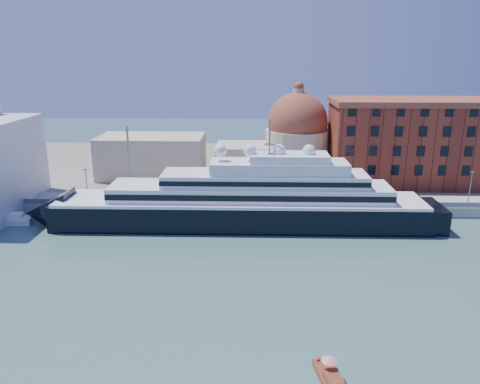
{
  "coord_description": "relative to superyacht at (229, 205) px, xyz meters",
  "views": [
    {
      "loc": [
        9.39,
        -74.82,
        36.78
      ],
      "look_at": [
        6.81,
        18.0,
        9.22
      ],
      "focal_mm": 35.0,
      "sensor_mm": 36.0,
      "label": 1
    }
  ],
  "objects": [
    {
      "name": "lamp_posts",
      "position": [
        -16.81,
        9.27,
        5.09
      ],
      "size": [
        120.8,
        2.4,
        18.0
      ],
      "color": "slate",
      "rests_on": "quay"
    },
    {
      "name": "superyacht",
      "position": [
        0.0,
        0.0,
        0.0
      ],
      "size": [
        92.15,
        12.77,
        27.54
      ],
      "color": "black",
      "rests_on": "ground"
    },
    {
      "name": "quay",
      "position": [
        -4.14,
        11.0,
        -3.5
      ],
      "size": [
        180.0,
        10.0,
        2.5
      ],
      "primitive_type": "cube",
      "color": "gray",
      "rests_on": "ground"
    },
    {
      "name": "quay_fence",
      "position": [
        -4.14,
        6.5,
        -1.65
      ],
      "size": [
        180.0,
        0.1,
        1.2
      ],
      "primitive_type": "cube",
      "color": "slate",
      "rests_on": "quay"
    },
    {
      "name": "land",
      "position": [
        -4.14,
        52.0,
        -3.75
      ],
      "size": [
        260.0,
        72.0,
        2.0
      ],
      "primitive_type": "cube",
      "color": "slate",
      "rests_on": "ground"
    },
    {
      "name": "church",
      "position": [
        2.25,
        34.72,
        6.16
      ],
      "size": [
        66.0,
        18.0,
        25.5
      ],
      "color": "beige",
      "rests_on": "land"
    },
    {
      "name": "warehouse",
      "position": [
        47.86,
        29.0,
        9.04
      ],
      "size": [
        43.0,
        19.0,
        23.25
      ],
      "color": "maroon",
      "rests_on": "land"
    },
    {
      "name": "ground",
      "position": [
        -4.14,
        -23.0,
        -4.75
      ],
      "size": [
        400.0,
        400.0,
        0.0
      ],
      "primitive_type": "plane",
      "color": "#345A57",
      "rests_on": "ground"
    },
    {
      "name": "service_barge",
      "position": [
        -49.9,
        -0.47,
        -4.02
      ],
      "size": [
        11.75,
        5.14,
        2.56
      ],
      "rotation": [
        0.0,
        0.0,
        0.12
      ],
      "color": "white",
      "rests_on": "ground"
    },
    {
      "name": "water_taxi",
      "position": [
        14.44,
        -51.87,
        -3.99
      ],
      "size": [
        3.33,
        7.01,
        3.2
      ],
      "rotation": [
        0.0,
        0.0,
        0.17
      ],
      "color": "maroon",
      "rests_on": "ground"
    }
  ]
}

